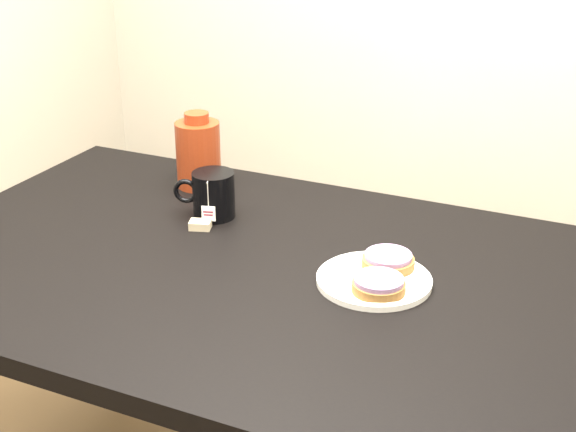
{
  "coord_description": "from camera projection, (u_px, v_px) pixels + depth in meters",
  "views": [
    {
      "loc": [
        0.65,
        -1.24,
        1.48
      ],
      "look_at": [
        0.03,
        0.12,
        0.81
      ],
      "focal_mm": 50.0,
      "sensor_mm": 36.0,
      "label": 1
    }
  ],
  "objects": [
    {
      "name": "table",
      "position": [
        248.0,
        300.0,
        1.6
      ],
      "size": [
        1.4,
        0.9,
        0.75
      ],
      "color": "black",
      "rests_on": "ground_plane"
    },
    {
      "name": "plate",
      "position": [
        374.0,
        279.0,
        1.49
      ],
      "size": [
        0.22,
        0.22,
        0.02
      ],
      "color": "white",
      "rests_on": "table"
    },
    {
      "name": "bagel_back",
      "position": [
        388.0,
        260.0,
        1.53
      ],
      "size": [
        0.14,
        0.14,
        0.03
      ],
      "color": "brown",
      "rests_on": "plate"
    },
    {
      "name": "bagel_front",
      "position": [
        379.0,
        285.0,
        1.44
      ],
      "size": [
        0.14,
        0.14,
        0.03
      ],
      "color": "brown",
      "rests_on": "plate"
    },
    {
      "name": "mug",
      "position": [
        213.0,
        194.0,
        1.75
      ],
      "size": [
        0.15,
        0.12,
        0.1
      ],
      "rotation": [
        0.0,
        0.0,
        0.28
      ],
      "color": "black",
      "rests_on": "table"
    },
    {
      "name": "teabag_pouch",
      "position": [
        200.0,
        225.0,
        1.71
      ],
      "size": [
        0.05,
        0.04,
        0.02
      ],
      "primitive_type": "cube",
      "rotation": [
        0.0,
        0.0,
        0.32
      ],
      "color": "#C6B793",
      "rests_on": "table"
    },
    {
      "name": "bagel_package",
      "position": [
        198.0,
        153.0,
        1.91
      ],
      "size": [
        0.12,
        0.12,
        0.18
      ],
      "rotation": [
        0.0,
        0.0,
        -0.12
      ],
      "color": "#5F1B0C",
      "rests_on": "table"
    }
  ]
}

